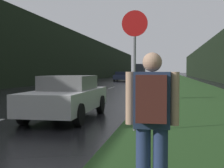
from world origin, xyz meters
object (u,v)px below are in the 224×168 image
car_passing_far (139,78)px  delivery_truck (140,70)px  hitchhiker_with_backpack (152,118)px  car_passing_near (67,96)px  stop_sign (135,59)px  car_oncoming (122,76)px

car_passing_far → delivery_truck: (-3.93, 44.12, 1.02)m
car_passing_far → delivery_truck: delivery_truck is taller
hitchhiker_with_backpack → car_passing_near: 7.03m
stop_sign → delivery_truck: delivery_truck is taller
car_passing_near → car_passing_far: car_passing_far is taller
stop_sign → car_oncoming: size_ratio=0.66×
hitchhiker_with_backpack → stop_sign: bearing=97.9°
car_oncoming → car_passing_near: bearing=-84.2°
car_passing_far → car_oncoming: car_passing_far is taller
car_passing_far → car_passing_near: bearing=90.0°
car_passing_far → delivery_truck: 44.31m
hitchhiker_with_backpack → car_passing_far: hitchhiker_with_backpack is taller
car_passing_near → stop_sign: bearing=142.2°
car_passing_near → car_oncoming: size_ratio=0.98×
car_passing_near → car_passing_far: 26.32m
car_passing_near → car_oncoming: (-3.93, 38.44, 0.03)m
stop_sign → car_passing_far: (-2.44, 28.22, -1.14)m
stop_sign → car_oncoming: bearing=99.0°
car_passing_near → car_oncoming: car_oncoming is taller
hitchhiker_with_backpack → delivery_truck: 77.07m
car_passing_near → hitchhiker_with_backpack: bearing=116.3°
car_passing_far → stop_sign: bearing=94.9°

